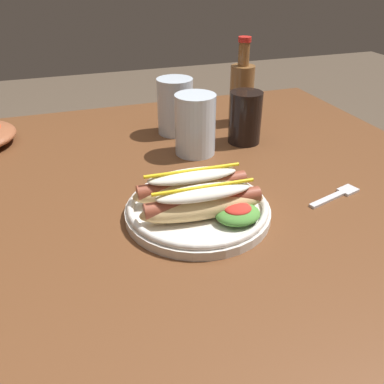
{
  "coord_description": "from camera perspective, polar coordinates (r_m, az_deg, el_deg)",
  "views": [
    {
      "loc": [
        -0.13,
        -0.64,
        1.13
      ],
      "look_at": [
        0.07,
        -0.05,
        0.77
      ],
      "focal_mm": 38.42,
      "sensor_mm": 36.0,
      "label": 1
    }
  ],
  "objects": [
    {
      "name": "water_cup",
      "position": [
        1.02,
        -2.35,
        11.8
      ],
      "size": [
        0.09,
        0.09,
        0.13
      ],
      "primitive_type": "cylinder",
      "color": "silver",
      "rests_on": "dining_table"
    },
    {
      "name": "dining_table",
      "position": [
        0.81,
        -6.0,
        -6.13
      ],
      "size": [
        1.3,
        1.09,
        0.74
      ],
      "color": "brown",
      "rests_on": "ground_plane"
    },
    {
      "name": "hot_dog_plate",
      "position": [
        0.69,
        1.02,
        -1.49
      ],
      "size": [
        0.25,
        0.25,
        0.08
      ],
      "color": "silver",
      "rests_on": "dining_table"
    },
    {
      "name": "glass_bottle",
      "position": [
        1.09,
        6.91,
        13.74
      ],
      "size": [
        0.06,
        0.06,
        0.22
      ],
      "color": "brown",
      "rests_on": "dining_table"
    },
    {
      "name": "fork",
      "position": [
        0.81,
        19.5,
        -0.39
      ],
      "size": [
        0.12,
        0.05,
        0.0
      ],
      "rotation": [
        0.0,
        0.0,
        0.28
      ],
      "color": "silver",
      "rests_on": "dining_table"
    },
    {
      "name": "extra_cup",
      "position": [
        0.91,
        0.45,
        9.33
      ],
      "size": [
        0.09,
        0.09,
        0.13
      ],
      "primitive_type": "cylinder",
      "color": "silver",
      "rests_on": "dining_table"
    },
    {
      "name": "soda_cup",
      "position": [
        0.98,
        7.38,
        10.2
      ],
      "size": [
        0.08,
        0.08,
        0.12
      ],
      "primitive_type": "cylinder",
      "color": "black",
      "rests_on": "dining_table"
    }
  ]
}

